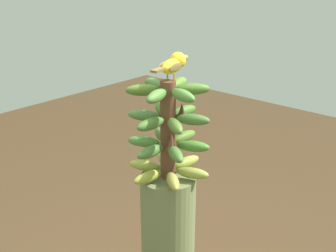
{
  "coord_description": "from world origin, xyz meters",
  "views": [
    {
      "loc": [
        0.89,
        -1.02,
        1.75
      ],
      "look_at": [
        0.0,
        0.0,
        1.23
      ],
      "focal_mm": 45.28,
      "sensor_mm": 36.0,
      "label": 1
    }
  ],
  "objects": [
    {
      "name": "banana_bunch",
      "position": [
        0.0,
        0.0,
        1.22
      ],
      "size": [
        0.29,
        0.3,
        0.35
      ],
      "color": "brown",
      "rests_on": "banana_tree"
    },
    {
      "name": "perched_bird",
      "position": [
        -0.0,
        0.03,
        1.44
      ],
      "size": [
        0.07,
        0.2,
        0.09
      ],
      "color": "#C68933",
      "rests_on": "banana_bunch"
    }
  ]
}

